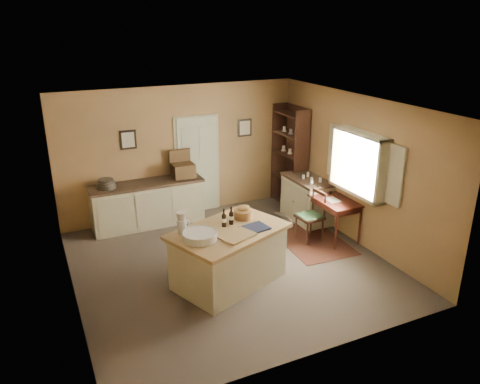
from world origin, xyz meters
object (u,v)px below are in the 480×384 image
object	(u,v)px
writing_desk	(334,204)
shelving_unit	(292,157)
right_cabinet	(307,199)
desk_chair	(310,217)
sideboard	(148,202)
work_island	(228,255)

from	to	relation	value
writing_desk	shelving_unit	xyz separation A→B (m)	(0.16, 1.84, 0.42)
writing_desk	right_cabinet	world-z (taller)	right_cabinet
desk_chair	sideboard	bearing A→B (deg)	138.32
desk_chair	shelving_unit	bearing A→B (deg)	66.00
work_island	shelving_unit	distance (m)	3.65
work_island	desk_chair	size ratio (longest dim) A/B	2.18
desk_chair	shelving_unit	xyz separation A→B (m)	(0.62, 1.74, 0.63)
work_island	shelving_unit	size ratio (longest dim) A/B	0.92
sideboard	desk_chair	world-z (taller)	sideboard
sideboard	desk_chair	xyz separation A→B (m)	(2.55, -1.94, -0.02)
work_island	right_cabinet	distance (m)	2.91
sideboard	right_cabinet	distance (m)	3.21
sideboard	desk_chair	distance (m)	3.20
sideboard	right_cabinet	xyz separation A→B (m)	(3.01, -1.11, -0.02)
work_island	writing_desk	size ratio (longest dim) A/B	2.04
writing_desk	shelving_unit	size ratio (longest dim) A/B	0.45
sideboard	right_cabinet	world-z (taller)	sideboard
shelving_unit	sideboard	bearing A→B (deg)	176.39
writing_desk	desk_chair	xyz separation A→B (m)	(-0.47, 0.09, -0.21)
shelving_unit	right_cabinet	bearing A→B (deg)	-99.75
work_island	shelving_unit	world-z (taller)	shelving_unit
work_island	right_cabinet	xyz separation A→B (m)	(2.44, 1.58, -0.02)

